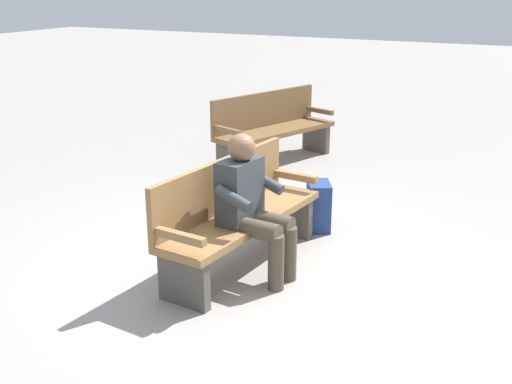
{
  "coord_description": "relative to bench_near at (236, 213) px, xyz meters",
  "views": [
    {
      "loc": [
        4.35,
        2.32,
        2.33
      ],
      "look_at": [
        0.06,
        0.15,
        0.7
      ],
      "focal_mm": 44.81,
      "sensor_mm": 36.0,
      "label": 1
    }
  ],
  "objects": [
    {
      "name": "person_seated",
      "position": [
        0.14,
        0.22,
        0.17
      ],
      "size": [
        0.6,
        0.6,
        1.18
      ],
      "rotation": [
        0.0,
        0.0,
        -0.1
      ],
      "color": "#33383D",
      "rests_on": "ground"
    },
    {
      "name": "bench_near",
      "position": [
        0.0,
        0.0,
        0.0
      ],
      "size": [
        1.84,
        0.65,
        0.9
      ],
      "rotation": [
        0.0,
        0.0,
        -0.1
      ],
      "color": "olive",
      "rests_on": "ground"
    },
    {
      "name": "ground_plane",
      "position": [
        0.01,
        0.07,
        -0.46
      ],
      "size": [
        40.0,
        40.0,
        0.0
      ],
      "primitive_type": "plane",
      "color": "gray"
    },
    {
      "name": "bench_far",
      "position": [
        -3.01,
        -1.1,
        0.0
      ],
      "size": [
        1.86,
        1.05,
        0.9
      ],
      "rotation": [
        0.0,
        0.0,
        -0.34
      ],
      "color": "brown",
      "rests_on": "ground"
    },
    {
      "name": "backpack",
      "position": [
        -1.05,
        0.32,
        -0.23
      ],
      "size": [
        0.38,
        0.35,
        0.47
      ],
      "rotation": [
        0.0,
        0.0,
        3.64
      ],
      "color": "navy",
      "rests_on": "ground"
    }
  ]
}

